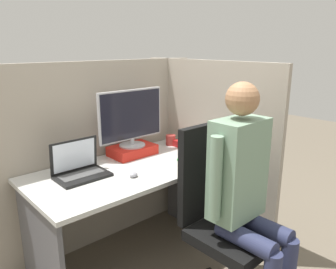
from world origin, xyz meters
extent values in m
cube|color=gray|center=(0.00, 0.78, 0.74)|extent=(1.93, 0.04, 1.49)
cube|color=#F4EA66|center=(0.20, 0.75, 1.09)|extent=(0.07, 0.01, 0.07)
cube|color=gray|center=(0.74, 0.30, 0.74)|extent=(0.04, 1.40, 1.49)
cube|color=#B7B7B2|center=(0.00, 0.38, 0.73)|extent=(1.43, 0.75, 0.03)
cube|color=#4C4C51|center=(-0.68, 0.38, 0.36)|extent=(0.03, 0.64, 0.71)
cube|color=#4C4C51|center=(0.68, 0.38, 0.36)|extent=(0.03, 0.64, 0.71)
cube|color=red|center=(0.19, 0.60, 0.78)|extent=(0.35, 0.24, 0.08)
cylinder|color=#B2B2B7|center=(0.19, 0.60, 0.83)|extent=(0.21, 0.21, 0.01)
cylinder|color=#B2B2B7|center=(0.19, 0.60, 0.86)|extent=(0.04, 0.04, 0.06)
cube|color=#B2B2B7|center=(0.19, 0.60, 1.07)|extent=(0.58, 0.02, 0.39)
cube|color=black|center=(0.19, 0.59, 1.07)|extent=(0.56, 0.00, 0.37)
cube|color=black|center=(-0.33, 0.44, 0.75)|extent=(0.34, 0.23, 0.02)
cube|color=#424242|center=(-0.33, 0.45, 0.77)|extent=(0.29, 0.12, 0.00)
cube|color=black|center=(-0.33, 0.54, 0.88)|extent=(0.34, 0.03, 0.23)
cube|color=silver|center=(-0.33, 0.53, 0.88)|extent=(0.30, 0.02, 0.20)
ellipsoid|color=gray|center=(-0.08, 0.21, 0.76)|extent=(0.06, 0.05, 0.03)
cube|color=#A31919|center=(0.61, 0.48, 0.77)|extent=(0.04, 0.15, 0.05)
cone|color=orange|center=(0.34, 0.16, 0.76)|extent=(0.04, 0.09, 0.04)
cylinder|color=green|center=(0.34, 0.22, 0.76)|extent=(0.02, 0.02, 0.02)
cylinder|color=gray|center=(0.22, -0.40, 0.23)|extent=(0.05, 0.05, 0.39)
cube|color=black|center=(0.22, -0.40, 0.46)|extent=(0.46, 0.46, 0.07)
cube|color=black|center=(0.23, -0.14, 0.81)|extent=(0.44, 0.05, 0.63)
cylinder|color=#282D4C|center=(0.13, -0.54, 0.55)|extent=(0.11, 0.36, 0.11)
cylinder|color=#282D4C|center=(0.31, -0.54, 0.55)|extent=(0.11, 0.36, 0.11)
cube|color=gray|center=(0.22, -0.40, 0.90)|extent=(0.34, 0.20, 0.60)
sphere|color=#9E704C|center=(0.22, -0.40, 1.31)|extent=(0.19, 0.19, 0.19)
cylinder|color=gray|center=(0.02, -0.41, 0.90)|extent=(0.07, 0.07, 0.48)
cylinder|color=gray|center=(0.43, -0.40, 0.90)|extent=(0.07, 0.07, 0.48)
cylinder|color=#A3332D|center=(0.61, 0.59, 0.79)|extent=(0.09, 0.09, 0.09)
camera|label=1|loc=(-1.27, -1.45, 1.60)|focal=35.00mm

